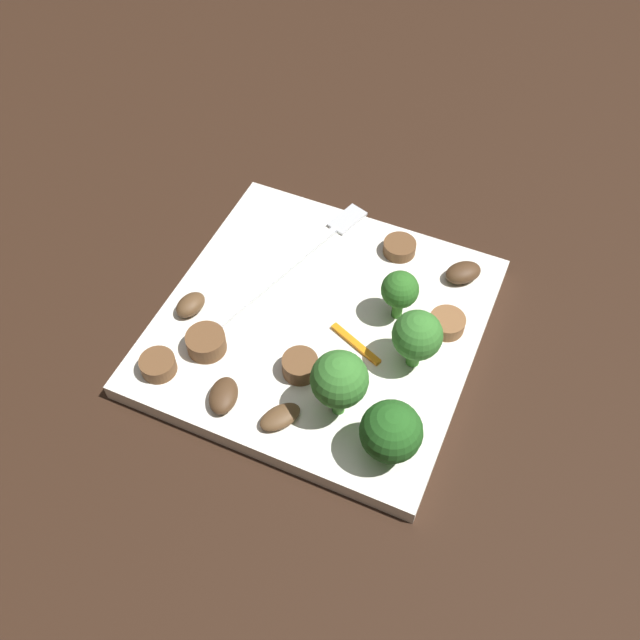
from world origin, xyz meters
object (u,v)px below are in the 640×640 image
(broccoli_floret_3, at_px, (417,336))
(mushroom_5, at_px, (223,395))
(sausage_slice_3, at_px, (447,323))
(mushroom_1, at_px, (463,273))
(sausage_slice_2, at_px, (206,342))
(broccoli_floret_0, at_px, (400,291))
(fork, at_px, (303,256))
(mushroom_0, at_px, (280,417))
(sausage_slice_4, at_px, (158,365))
(pepper_strip_1, at_px, (356,344))
(mushroom_2, at_px, (191,305))
(plate, at_px, (320,326))
(broccoli_floret_2, at_px, (391,432))
(sausage_slice_1, at_px, (399,248))
(sausage_slice_0, at_px, (300,366))
(broccoli_floret_1, at_px, (339,380))

(broccoli_floret_3, height_order, mushroom_5, broccoli_floret_3)
(sausage_slice_3, xyz_separation_m, mushroom_1, (0.06, 0.00, 0.00))
(sausage_slice_2, bearing_deg, broccoli_floret_0, -53.87)
(sausage_slice_2, bearing_deg, fork, -13.85)
(broccoli_floret_0, bearing_deg, sausage_slice_2, 126.13)
(broccoli_floret_0, relative_size, mushroom_0, 1.47)
(sausage_slice_4, relative_size, pepper_strip_1, 0.55)
(pepper_strip_1, bearing_deg, mushroom_0, 163.27)
(broccoli_floret_0, relative_size, mushroom_2, 1.74)
(plate, distance_m, mushroom_2, 0.11)
(broccoli_floret_2, relative_size, mushroom_2, 1.96)
(plate, distance_m, broccoli_floret_2, 0.13)
(broccoli_floret_2, bearing_deg, fork, 42.26)
(mushroom_1, relative_size, pepper_strip_1, 0.63)
(broccoli_floret_3, height_order, sausage_slice_1, broccoli_floret_3)
(sausage_slice_0, bearing_deg, fork, 23.40)
(sausage_slice_0, relative_size, pepper_strip_1, 0.55)
(broccoli_floret_1, height_order, sausage_slice_3, broccoli_floret_1)
(broccoli_floret_0, bearing_deg, sausage_slice_0, 148.93)
(sausage_slice_2, height_order, mushroom_1, sausage_slice_2)
(sausage_slice_1, xyz_separation_m, sausage_slice_3, (-0.06, -0.06, 0.00))
(broccoli_floret_2, height_order, sausage_slice_2, broccoli_floret_2)
(sausage_slice_4, xyz_separation_m, mushroom_2, (0.06, 0.01, 0.00))
(broccoli_floret_0, height_order, broccoli_floret_2, broccoli_floret_2)
(mushroom_0, bearing_deg, broccoli_floret_1, -54.29)
(broccoli_floret_0, relative_size, sausage_slice_1, 1.68)
(fork, relative_size, sausage_slice_4, 6.44)
(fork, height_order, broccoli_floret_3, broccoli_floret_3)
(mushroom_5, bearing_deg, mushroom_1, -34.33)
(fork, distance_m, sausage_slice_0, 0.12)
(broccoli_floret_0, height_order, sausage_slice_0, broccoli_floret_0)
(mushroom_2, height_order, mushroom_5, same)
(sausage_slice_3, distance_m, mushroom_2, 0.20)
(broccoli_floret_1, xyz_separation_m, mushroom_1, (0.16, -0.05, -0.03))
(sausage_slice_3, bearing_deg, mushroom_0, 146.58)
(broccoli_floret_3, bearing_deg, sausage_slice_4, 115.88)
(broccoli_floret_0, xyz_separation_m, mushroom_1, (0.06, -0.04, -0.02))
(broccoli_floret_3, distance_m, mushroom_2, 0.18)
(sausage_slice_2, bearing_deg, sausage_slice_4, 143.49)
(fork, xyz_separation_m, broccoli_floret_0, (-0.03, -0.09, 0.03))
(broccoli_floret_2, distance_m, mushroom_2, 0.20)
(fork, relative_size, broccoli_floret_0, 3.73)
(broccoli_floret_2, relative_size, sausage_slice_3, 1.86)
(sausage_slice_0, bearing_deg, sausage_slice_4, 112.96)
(sausage_slice_1, relative_size, mushroom_5, 0.89)
(mushroom_0, relative_size, mushroom_2, 1.19)
(sausage_slice_2, distance_m, mushroom_5, 0.05)
(broccoli_floret_2, height_order, sausage_slice_0, broccoli_floret_2)
(broccoli_floret_0, bearing_deg, broccoli_floret_3, -144.62)
(broccoli_floret_1, bearing_deg, broccoli_floret_2, -111.82)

